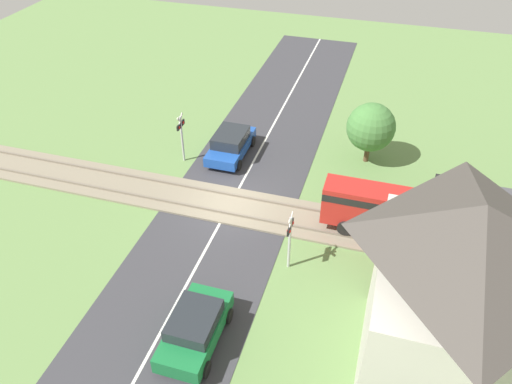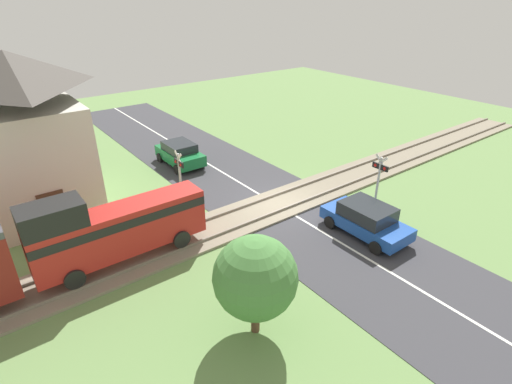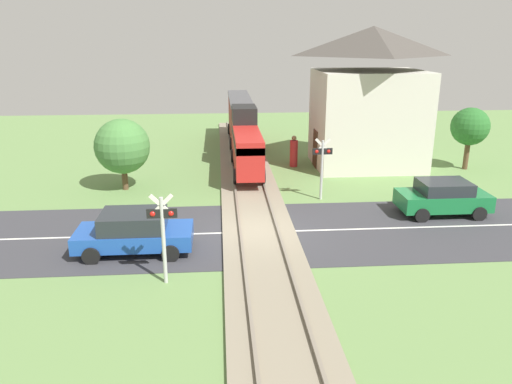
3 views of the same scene
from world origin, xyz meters
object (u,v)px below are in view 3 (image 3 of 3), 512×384
Objects in this scene: train at (242,127)px; crossing_signal_east_approach at (322,160)px; crossing_signal_west_approach at (163,226)px; station_building at (369,100)px; car_far_side at (443,197)px; car_near_crossing at (134,231)px; pedestrian_by_station at (294,152)px.

train is 5.33× the size of crossing_signal_east_approach.
station_building reaches higher than crossing_signal_west_approach.
crossing_signal_east_approach reaches higher than car_far_side.
train reaches higher than crossing_signal_east_approach.
crossing_signal_east_approach is 0.37× the size of station_building.
pedestrian_by_station is at bearing 57.13° from car_near_crossing.
car_near_crossing is at bearing -145.57° from crossing_signal_east_approach.
train is at bearing 136.10° from pedestrian_by_station.
train reaches higher than crossing_signal_west_approach.
car_far_side is 0.48× the size of station_building.
crossing_signal_east_approach is (6.37, 7.62, 0.00)m from crossing_signal_west_approach.
station_building reaches higher than car_near_crossing.
train is 4.15× the size of car_far_side.
crossing_signal_west_approach reaches higher than pedestrian_by_station.
crossing_signal_east_approach reaches higher than pedestrian_by_station.
station_building reaches higher than car_far_side.
car_far_side is 8.82m from station_building.
train is 13.66m from car_far_side.
car_far_side is at bearing -83.54° from station_building.
crossing_signal_east_approach is (7.66, 5.25, 1.09)m from car_near_crossing.
train is at bearing 157.76° from station_building.
train is at bearing 72.26° from car_near_crossing.
car_near_crossing is 1.09× the size of car_far_side.
crossing_signal_west_approach is at bearing -129.92° from crossing_signal_east_approach.
car_near_crossing is at bearing 118.46° from crossing_signal_west_approach.
car_far_side is at bearing -54.54° from train.
crossing_signal_west_approach reaches higher than car_near_crossing.
crossing_signal_west_approach is (1.28, -2.37, 1.09)m from car_near_crossing.
pedestrian_by_station is (-4.16, 0.14, -2.94)m from station_building.
train is 1.99× the size of station_building.
car_near_crossing is at bearing -166.90° from car_far_side.
car_far_side is 9.81m from pedestrian_by_station.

